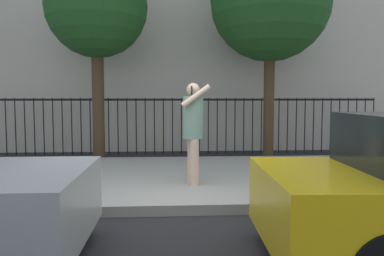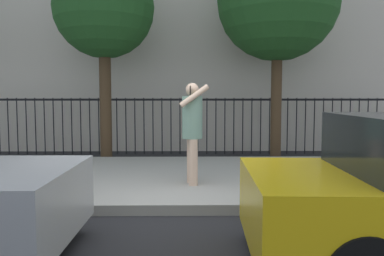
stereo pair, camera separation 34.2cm
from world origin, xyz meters
name	(u,v)px [view 2 (the right image)]	position (x,y,z in m)	size (l,w,h in m)	color
ground_plane	(163,216)	(0.00, 0.00, 0.00)	(60.00, 60.00, 0.00)	black
sidewalk	(170,178)	(0.00, 2.20, 0.07)	(28.00, 4.40, 0.15)	#9E9B93
iron_fence	(175,118)	(0.00, 5.90, 1.02)	(12.03, 0.04, 1.60)	black
pedestrian_on_phone	(192,126)	(0.41, 1.35, 1.14)	(0.50, 0.69, 1.70)	beige
street_tree_mid	(104,9)	(-1.77, 4.91, 3.84)	(2.54, 2.54, 5.15)	#4C3823
street_tree_far	(278,0)	(2.64, 4.94, 4.07)	(3.10, 3.10, 5.65)	#4C3823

